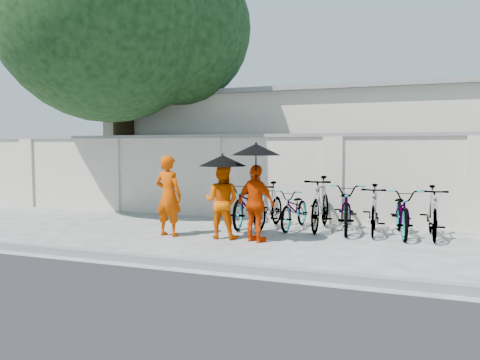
% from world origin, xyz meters
% --- Properties ---
extents(ground, '(80.00, 80.00, 0.00)m').
position_xyz_m(ground, '(0.00, 0.00, 0.00)').
color(ground, '#AEAEAE').
extents(kerb, '(40.00, 0.16, 0.12)m').
position_xyz_m(kerb, '(0.00, -1.70, 0.06)').
color(kerb, slate).
rests_on(kerb, ground).
extents(compound_wall, '(20.00, 0.30, 2.00)m').
position_xyz_m(compound_wall, '(1.00, 3.20, 1.00)').
color(compound_wall, beige).
rests_on(compound_wall, ground).
extents(building_behind, '(14.00, 6.00, 3.20)m').
position_xyz_m(building_behind, '(2.00, 7.00, 1.60)').
color(building_behind, beige).
rests_on(building_behind, ground).
extents(shade_tree, '(6.70, 6.20, 8.20)m').
position_xyz_m(shade_tree, '(-3.66, 2.97, 5.10)').
color(shade_tree, '#342410').
rests_on(shade_tree, ground).
extents(monk_left, '(0.63, 0.46, 1.60)m').
position_xyz_m(monk_left, '(-0.80, 0.37, 0.80)').
color(monk_left, '#C43E00').
rests_on(monk_left, ground).
extents(monk_center, '(0.71, 0.56, 1.43)m').
position_xyz_m(monk_center, '(0.29, 0.51, 0.72)').
color(monk_center, '#E05400').
rests_on(monk_center, ground).
extents(parasol_center, '(0.92, 0.92, 0.80)m').
position_xyz_m(parasol_center, '(0.34, 0.43, 1.51)').
color(parasol_center, black).
rests_on(parasol_center, ground).
extents(monk_right, '(0.91, 0.65, 1.44)m').
position_xyz_m(monk_right, '(1.02, 0.40, 0.72)').
color(monk_right, '#D03100').
rests_on(monk_right, ground).
extents(parasol_right, '(0.92, 0.92, 1.01)m').
position_xyz_m(parasol_right, '(1.04, 0.32, 1.72)').
color(parasol_right, black).
rests_on(parasol_right, ground).
extents(bike_0, '(0.82, 1.96, 1.01)m').
position_xyz_m(bike_0, '(0.26, 1.98, 0.50)').
color(bike_0, '#9C99AB').
rests_on(bike_0, ground).
extents(bike_1, '(0.59, 1.71, 1.01)m').
position_xyz_m(bike_1, '(0.81, 1.89, 0.50)').
color(bike_1, '#9C99AB').
rests_on(bike_1, ground).
extents(bike_2, '(0.70, 1.69, 0.87)m').
position_xyz_m(bike_2, '(1.36, 2.03, 0.43)').
color(bike_2, '#9C99AB').
rests_on(bike_2, ground).
extents(bike_3, '(0.55, 1.91, 1.14)m').
position_xyz_m(bike_3, '(1.91, 2.04, 0.57)').
color(bike_3, '#9C99AB').
rests_on(bike_3, ground).
extents(bike_4, '(0.93, 2.03, 1.03)m').
position_xyz_m(bike_4, '(2.46, 2.06, 0.51)').
color(bike_4, '#9C99AB').
rests_on(bike_4, ground).
extents(bike_5, '(0.54, 1.69, 1.01)m').
position_xyz_m(bike_5, '(3.01, 1.97, 0.50)').
color(bike_5, '#9C99AB').
rests_on(bike_5, ground).
extents(bike_6, '(0.85, 1.90, 0.96)m').
position_xyz_m(bike_6, '(3.56, 1.93, 0.48)').
color(bike_6, '#9C99AB').
rests_on(bike_6, ground).
extents(bike_7, '(0.53, 1.70, 1.02)m').
position_xyz_m(bike_7, '(4.11, 1.90, 0.51)').
color(bike_7, '#9C99AB').
rests_on(bike_7, ground).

